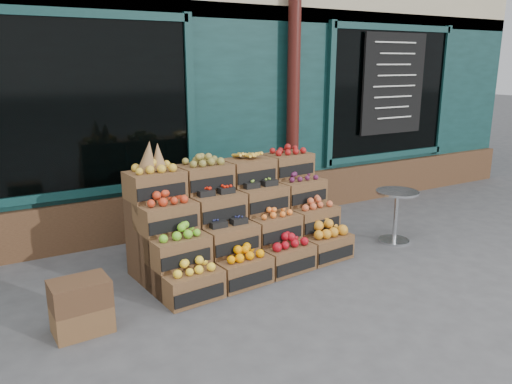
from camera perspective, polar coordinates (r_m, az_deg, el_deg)
ground at (r=5.38m, az=5.69°, el=-10.18°), size 60.00×60.00×0.00m
shop_facade at (r=9.50m, az=-12.86°, el=15.19°), size 12.00×6.24×4.80m
crate_display at (r=5.68m, az=-1.97°, el=-3.78°), size 2.46×1.36×1.48m
spare_crates at (r=4.60m, az=-19.36°, el=-12.23°), size 0.49×0.35×0.48m
bistro_table at (r=6.60m, az=15.71°, el=-2.02°), size 0.54×0.54×0.67m
shopkeeper at (r=6.97m, az=-19.56°, el=3.88°), size 0.89×0.74×2.10m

